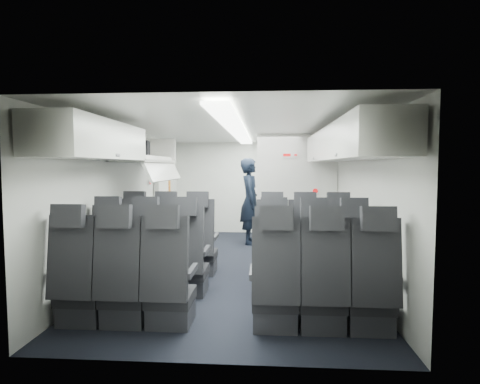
# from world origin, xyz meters

# --- Properties ---
(cabin_shell) EXTENTS (3.41, 6.01, 2.16)m
(cabin_shell) POSITION_xyz_m (0.00, 0.00, 1.12)
(cabin_shell) COLOR black
(cabin_shell) RESTS_ON ground
(seat_row_front) EXTENTS (3.33, 0.56, 1.24)m
(seat_row_front) POSITION_xyz_m (-0.00, -0.53, 0.40)
(seat_row_front) COLOR black
(seat_row_front) RESTS_ON cabin_shell
(seat_row_mid) EXTENTS (3.33, 0.56, 1.24)m
(seat_row_mid) POSITION_xyz_m (-0.00, -1.43, 0.40)
(seat_row_mid) COLOR black
(seat_row_mid) RESTS_ON cabin_shell
(seat_row_rear) EXTENTS (3.33, 0.56, 1.24)m
(seat_row_rear) POSITION_xyz_m (-0.00, -2.33, 0.40)
(seat_row_rear) COLOR black
(seat_row_rear) RESTS_ON cabin_shell
(overhead_bin_left_rear) EXTENTS (0.53, 1.80, 0.40)m
(overhead_bin_left_rear) POSITION_xyz_m (-1.40, -2.00, 1.86)
(overhead_bin_left_rear) COLOR silver
(overhead_bin_left_rear) RESTS_ON cabin_shell
(overhead_bin_left_front_open) EXTENTS (0.64, 1.70, 0.72)m
(overhead_bin_left_front_open) POSITION_xyz_m (-1.44, -0.25, 1.74)
(overhead_bin_left_front_open) COLOR #9E9E93
(overhead_bin_left_front_open) RESTS_ON cabin_shell
(overhead_bin_right_rear) EXTENTS (0.53, 1.80, 0.40)m
(overhead_bin_right_rear) POSITION_xyz_m (1.40, -2.00, 1.86)
(overhead_bin_right_rear) COLOR silver
(overhead_bin_right_rear) RESTS_ON cabin_shell
(overhead_bin_right_front) EXTENTS (0.53, 1.70, 0.40)m
(overhead_bin_right_front) POSITION_xyz_m (1.40, -0.25, 1.86)
(overhead_bin_right_front) COLOR silver
(overhead_bin_right_front) RESTS_ON cabin_shell
(bulkhead_partition) EXTENTS (1.40, 0.15, 2.13)m
(bulkhead_partition) POSITION_xyz_m (0.98, 0.80, 1.08)
(bulkhead_partition) COLOR silver
(bulkhead_partition) RESTS_ON cabin_shell
(galley_unit) EXTENTS (0.85, 0.52, 1.90)m
(galley_unit) POSITION_xyz_m (0.95, 2.72, 0.95)
(galley_unit) COLOR #939399
(galley_unit) RESTS_ON cabin_shell
(boarding_door) EXTENTS (0.12, 1.27, 1.86)m
(boarding_door) POSITION_xyz_m (-1.64, 1.55, 0.95)
(boarding_door) COLOR silver
(boarding_door) RESTS_ON cabin_shell
(flight_attendant) EXTENTS (0.43, 0.65, 1.75)m
(flight_attendant) POSITION_xyz_m (0.12, 1.73, 0.87)
(flight_attendant) COLOR black
(flight_attendant) RESTS_ON ground
(carry_on_bag) EXTENTS (0.44, 0.34, 0.24)m
(carry_on_bag) POSITION_xyz_m (-1.43, -0.64, 1.82)
(carry_on_bag) COLOR black
(carry_on_bag) RESTS_ON overhead_bin_left_front_open
(papers) EXTENTS (0.19, 0.05, 0.13)m
(papers) POSITION_xyz_m (0.31, 1.68, 1.11)
(papers) COLOR white
(papers) RESTS_ON flight_attendant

